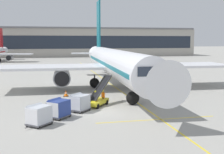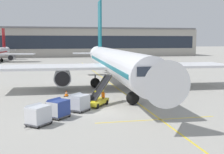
{
  "view_description": "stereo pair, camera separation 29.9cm",
  "coord_description": "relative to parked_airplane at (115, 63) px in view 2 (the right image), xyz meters",
  "views": [
    {
      "loc": [
        -4.81,
        -29.93,
        7.6
      ],
      "look_at": [
        2.37,
        2.97,
        3.33
      ],
      "focal_mm": 46.52,
      "sensor_mm": 36.0,
      "label": 1
    },
    {
      "loc": [
        -4.51,
        -29.99,
        7.6
      ],
      "look_at": [
        2.37,
        2.97,
        3.33
      ],
      "focal_mm": 46.52,
      "sensor_mm": 36.0,
      "label": 2
    }
  ],
  "objects": [
    {
      "name": "ground_plane",
      "position": [
        -5.3,
        -14.57,
        -4.04
      ],
      "size": [
        600.0,
        600.0,
        0.0
      ],
      "primitive_type": "plane",
      "color": "#9E9B93"
    },
    {
      "name": "parked_airplane",
      "position": [
        0.0,
        0.0,
        0.0
      ],
      "size": [
        37.22,
        47.9,
        16.11
      ],
      "color": "white",
      "rests_on": "ground"
    },
    {
      "name": "belt_loader",
      "position": [
        -4.68,
        -11.6,
        -3.12
      ],
      "size": [
        4.05,
        4.89,
        3.35
      ],
      "color": "gold",
      "rests_on": "ground"
    },
    {
      "name": "baggage_cart_lead",
      "position": [
        -7.02,
        -13.93,
        -3.04
      ],
      "size": [
        2.52,
        2.58,
        1.91
      ],
      "color": "#515156",
      "rests_on": "ground"
    },
    {
      "name": "baggage_cart_second",
      "position": [
        -9.31,
        -16.21,
        -3.04
      ],
      "size": [
        2.52,
        2.58,
        1.91
      ],
      "color": "#515156",
      "rests_on": "ground"
    },
    {
      "name": "baggage_cart_third",
      "position": [
        -11.13,
        -18.39,
        -3.04
      ],
      "size": [
        2.52,
        2.58,
        1.91
      ],
      "color": "#515156",
      "rests_on": "ground"
    },
    {
      "name": "ground_crew_by_loader",
      "position": [
        -4.88,
        -11.45,
        -3.04
      ],
      "size": [
        0.42,
        0.48,
        1.74
      ],
      "color": "#514C42",
      "rests_on": "ground"
    },
    {
      "name": "ground_crew_by_carts",
      "position": [
        -3.91,
        -11.16,
        -3.04
      ],
      "size": [
        0.37,
        0.53,
        1.74
      ],
      "color": "#333847",
      "rests_on": "ground"
    },
    {
      "name": "safety_cone_engine_keepout",
      "position": [
        -7.95,
        -5.19,
        -3.65
      ],
      "size": [
        0.71,
        0.71,
        0.8
      ],
      "color": "black",
      "rests_on": "ground"
    },
    {
      "name": "apron_guidance_line_lead_in",
      "position": [
        0.33,
        -0.83,
        -4.03
      ],
      "size": [
        0.2,
        110.0,
        0.01
      ],
      "color": "yellow",
      "rests_on": "ground"
    },
    {
      "name": "apron_guidance_line_stop_bar",
      "position": [
        -0.03,
        -18.82,
        -4.03
      ],
      "size": [
        12.0,
        0.2,
        0.01
      ],
      "color": "yellow",
      "rests_on": "ground"
    },
    {
      "name": "terminal_building",
      "position": [
        -7.91,
        95.51,
        2.66
      ],
      "size": [
        135.26,
        18.31,
        13.49
      ],
      "color": "#A8A399",
      "rests_on": "ground"
    }
  ]
}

